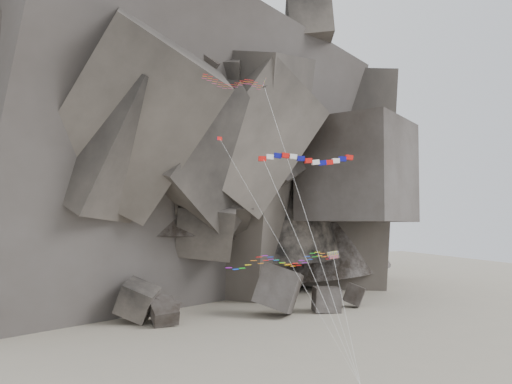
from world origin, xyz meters
name	(u,v)px	position (x,y,z in m)	size (l,w,h in m)	color
headland	(141,112)	(0.00, 70.00, 42.00)	(110.00, 70.00, 84.00)	#554D45
boulder_field	(129,310)	(-8.96, 33.42, 2.64)	(76.94, 16.17, 9.82)	#47423F
delta_kite	(231,82)	(-3.23, 3.54, 33.19)	(12.55, 13.05, 32.64)	red
banner_kite	(307,160)	(3.71, -1.49, 24.21)	(10.41, 8.77, 23.25)	red
parafoil_kite	(279,260)	(1.00, 0.07, 13.25)	(14.53, 8.96, 12.30)	#DCDF0C
pennant_kite	(246,185)	(-2.05, 2.14, 21.52)	(9.97, 13.50, 25.44)	red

